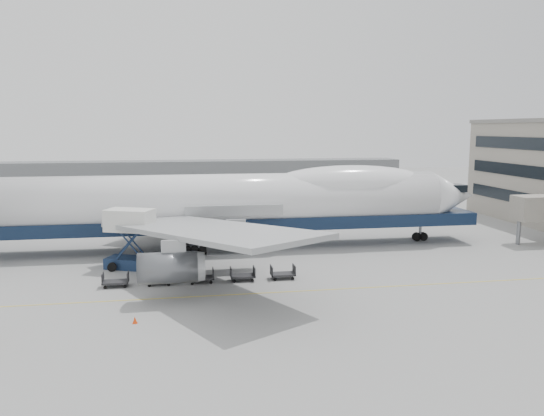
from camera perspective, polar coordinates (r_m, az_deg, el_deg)
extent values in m
plane|color=gray|center=(52.15, -4.20, -7.25)|extent=(260.00, 260.00, 0.00)
cube|color=gold|center=(46.43, -3.48, -9.25)|extent=(60.00, 0.15, 0.01)
cylinder|color=slate|center=(71.93, 24.98, -2.40)|extent=(0.50, 0.50, 3.00)
cube|color=slate|center=(120.55, -12.19, 3.31)|extent=(110.00, 8.00, 7.00)
cylinder|color=white|center=(62.71, -5.32, 0.75)|extent=(52.00, 6.40, 6.40)
cube|color=#0E1C35|center=(63.19, -4.38, -1.52)|extent=(60.00, 5.76, 1.50)
cone|color=white|center=(71.02, 18.71, 1.25)|extent=(6.00, 6.40, 6.40)
ellipsoid|color=white|center=(65.53, 8.41, 2.59)|extent=(20.67, 5.78, 4.56)
cube|color=#9EA0A3|center=(48.56, -7.54, -2.30)|extent=(20.35, 26.74, 2.26)
cube|color=#9EA0A3|center=(76.79, -8.36, 1.69)|extent=(20.35, 26.74, 2.26)
cylinder|color=#595B60|center=(81.75, -10.51, 0.50)|extent=(4.80, 2.60, 2.60)
cylinder|color=#595B60|center=(72.99, -5.89, -0.37)|extent=(4.80, 2.60, 2.60)
cylinder|color=#595B60|center=(53.38, -4.45, -3.67)|extent=(4.80, 2.60, 2.60)
cylinder|color=#595B60|center=(44.44, -11.14, -6.33)|extent=(4.80, 2.60, 2.60)
cylinder|color=slate|center=(69.90, 15.65, -2.42)|extent=(0.36, 0.36, 2.50)
cylinder|color=black|center=(70.04, 15.62, -2.98)|extent=(1.10, 0.45, 1.10)
cylinder|color=slate|center=(60.38, -7.88, -3.89)|extent=(0.36, 0.36, 2.50)
cylinder|color=black|center=(60.54, -7.87, -4.53)|extent=(1.10, 0.45, 1.10)
cylinder|color=slate|center=(66.25, -8.05, -2.77)|extent=(0.36, 0.36, 2.50)
cylinder|color=black|center=(66.40, -8.04, -3.37)|extent=(1.10, 0.45, 1.10)
cube|color=#172846|center=(56.40, -14.89, -5.72)|extent=(5.55, 4.13, 1.10)
cube|color=silver|center=(55.48, -15.06, -1.27)|extent=(5.26, 4.16, 2.21)
cube|color=#172846|center=(54.82, -15.08, -3.73)|extent=(3.36, 1.47, 3.96)
cube|color=#172846|center=(56.97, -14.88, -3.26)|extent=(3.36, 1.47, 3.96)
cube|color=slate|center=(57.06, -14.92, -0.99)|extent=(2.68, 2.03, 0.15)
cylinder|color=black|center=(55.66, -16.83, -6.10)|extent=(0.90, 0.35, 0.90)
cylinder|color=black|center=(57.58, -16.59, -5.60)|extent=(0.90, 0.35, 0.90)
cylinder|color=black|center=(55.31, -13.10, -6.05)|extent=(0.90, 0.35, 0.90)
cylinder|color=black|center=(57.25, -12.99, -5.54)|extent=(0.90, 0.35, 0.90)
cone|color=#E73C0C|center=(41.06, -14.54, -11.57)|extent=(0.34, 0.34, 0.52)
cube|color=#E73C0C|center=(41.14, -14.53, -11.89)|extent=(0.35, 0.35, 0.03)
cube|color=#2D2D30|center=(50.37, -16.47, -7.63)|extent=(2.30, 1.35, 0.18)
cube|color=#2D2D30|center=(50.41, -17.74, -7.21)|extent=(0.08, 1.35, 0.90)
cube|color=#2D2D30|center=(50.14, -15.23, -7.18)|extent=(0.08, 1.35, 0.90)
cylinder|color=black|center=(50.04, -17.51, -8.14)|extent=(0.30, 0.12, 0.30)
cylinder|color=black|center=(51.09, -17.34, -7.79)|extent=(0.30, 0.12, 0.30)
cylinder|color=black|center=(49.83, -15.55, -8.13)|extent=(0.30, 0.12, 0.30)
cylinder|color=black|center=(50.88, -15.43, -7.78)|extent=(0.30, 0.12, 0.30)
cube|color=#2D2D30|center=(50.04, -12.05, -7.57)|extent=(2.30, 1.35, 0.18)
cube|color=#2D2D30|center=(50.00, -13.34, -7.15)|extent=(0.08, 1.35, 0.90)
cube|color=#2D2D30|center=(49.90, -10.80, -7.10)|extent=(0.08, 1.35, 0.90)
cylinder|color=black|center=(49.65, -13.06, -8.10)|extent=(0.30, 0.12, 0.30)
cylinder|color=black|center=(50.70, -12.99, -7.74)|extent=(0.30, 0.12, 0.30)
cylinder|color=black|center=(49.57, -11.08, -8.06)|extent=(0.30, 0.12, 0.30)
cylinder|color=black|center=(50.62, -11.05, -7.71)|extent=(0.30, 0.12, 0.30)
cube|color=#2D2D30|center=(50.01, -7.60, -7.46)|extent=(2.30, 1.35, 0.18)
cube|color=#2D2D30|center=(49.88, -8.89, -7.06)|extent=(0.08, 1.35, 0.90)
cube|color=#2D2D30|center=(49.95, -6.34, -6.98)|extent=(0.08, 1.35, 0.90)
cylinder|color=black|center=(49.55, -8.57, -8.00)|extent=(0.30, 0.12, 0.30)
cylinder|color=black|center=(50.61, -8.59, -7.65)|extent=(0.30, 0.12, 0.30)
cylinder|color=black|center=(49.60, -6.58, -7.94)|extent=(0.30, 0.12, 0.30)
cylinder|color=black|center=(50.66, -6.65, -7.59)|extent=(0.30, 0.12, 0.30)
cube|color=#2D2D30|center=(50.28, -3.18, -7.31)|extent=(2.30, 1.35, 0.18)
cube|color=#2D2D30|center=(50.07, -4.44, -6.92)|extent=(0.08, 1.35, 0.90)
cube|color=#2D2D30|center=(50.30, -1.93, -6.82)|extent=(0.08, 1.35, 0.90)
cylinder|color=black|center=(49.75, -4.09, -7.85)|extent=(0.30, 0.12, 0.30)
cylinder|color=black|center=(50.81, -4.21, -7.51)|extent=(0.30, 0.12, 0.30)
cylinder|color=black|center=(49.94, -2.13, -7.78)|extent=(0.30, 0.12, 0.30)
cylinder|color=black|center=(50.99, -2.29, -7.43)|extent=(0.30, 0.12, 0.30)
cube|color=#2D2D30|center=(50.84, 1.17, -7.12)|extent=(2.30, 1.35, 0.18)
cube|color=#2D2D30|center=(50.54, -0.06, -6.74)|extent=(0.08, 1.35, 0.90)
cube|color=#2D2D30|center=(50.94, 2.39, -6.63)|extent=(0.08, 1.35, 0.90)
cylinder|color=black|center=(50.25, 0.33, -7.66)|extent=(0.30, 0.12, 0.30)
cylinder|color=black|center=(51.29, 0.11, -7.32)|extent=(0.30, 0.12, 0.30)
cylinder|color=black|center=(50.56, 2.24, -7.57)|extent=(0.30, 0.12, 0.30)
cylinder|color=black|center=(51.60, 1.99, -7.23)|extent=(0.30, 0.12, 0.30)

